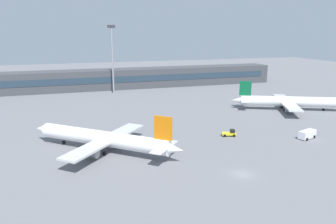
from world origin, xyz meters
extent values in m
plane|color=slate|center=(0.00, 40.00, 0.00)|extent=(400.00, 400.00, 0.00)
cube|color=#3F4247|center=(0.00, 104.40, 4.50)|extent=(143.98, 12.00, 9.00)
cube|color=#263847|center=(0.00, 98.35, 4.95)|extent=(136.78, 0.16, 2.80)
cylinder|color=white|center=(-23.31, 20.82, 2.97)|extent=(26.43, 24.22, 3.42)
cone|color=white|center=(-36.53, 32.68, 2.97)|extent=(4.98, 4.94, 3.25)
cone|color=white|center=(-10.22, 9.07, 2.97)|extent=(4.15, 4.07, 2.40)
cube|color=orange|center=(-12.24, 10.89, 7.16)|extent=(3.17, 2.89, 4.96)
cube|color=silver|center=(-12.04, 10.71, 3.15)|extent=(7.90, 8.39, 0.22)
cube|color=silver|center=(-22.64, 20.22, 2.70)|extent=(21.28, 23.01, 0.45)
cylinder|color=gray|center=(-19.03, 24.24, 1.43)|extent=(3.35, 3.27, 1.80)
cylinder|color=gray|center=(-26.25, 16.19, 1.43)|extent=(3.35, 3.27, 1.80)
cylinder|color=black|center=(-31.76, 28.40, 0.45)|extent=(0.91, 0.87, 0.90)
cylinder|color=black|center=(-20.40, 21.36, 0.45)|extent=(0.91, 0.87, 0.90)
cylinder|color=black|center=(-23.53, 17.87, 0.45)|extent=(0.91, 0.87, 0.90)
cylinder|color=white|center=(42.41, 41.73, 2.99)|extent=(31.03, 16.77, 3.44)
cone|color=white|center=(26.36, 49.13, 2.99)|extent=(4.13, 3.63, 2.41)
cube|color=#0C5933|center=(28.84, 47.98, 7.20)|extent=(3.75, 1.96, 4.98)
cube|color=silver|center=(28.60, 48.10, 3.17)|extent=(6.09, 9.28, 0.22)
cube|color=silver|center=(41.58, 42.11, 2.72)|extent=(15.32, 26.48, 0.45)
cylinder|color=gray|center=(39.31, 37.18, 1.44)|extent=(3.39, 2.86, 1.81)
cylinder|color=gray|center=(43.86, 47.04, 1.44)|extent=(3.39, 2.86, 1.81)
cylinder|color=black|center=(52.76, 36.95, 0.45)|extent=(0.97, 0.71, 0.91)
cylinder|color=black|center=(39.78, 40.35, 0.45)|extent=(0.97, 0.71, 0.91)
cylinder|color=black|center=(41.75, 44.63, 0.45)|extent=(0.97, 0.71, 0.91)
cube|color=yellow|center=(8.89, 21.88, 0.65)|extent=(3.88, 2.48, 0.60)
cube|color=black|center=(9.75, 21.62, 1.30)|extent=(1.46, 1.66, 0.90)
cylinder|color=black|center=(9.81, 20.79, 0.35)|extent=(0.74, 0.44, 0.70)
cylinder|color=black|center=(10.26, 22.28, 0.35)|extent=(0.74, 0.44, 0.70)
cylinder|color=black|center=(7.51, 21.49, 0.35)|extent=(0.74, 0.44, 0.70)
cylinder|color=black|center=(7.97, 22.98, 0.35)|extent=(0.74, 0.44, 0.70)
cube|color=white|center=(26.72, 14.05, 1.13)|extent=(5.57, 3.59, 1.90)
cube|color=#1E2633|center=(28.61, 14.70, 1.63)|extent=(0.77, 1.85, 0.70)
cylinder|color=black|center=(28.66, 13.64, 0.38)|extent=(0.81, 0.51, 0.76)
cylinder|color=black|center=(27.99, 15.57, 0.38)|extent=(0.81, 0.51, 0.76)
cylinder|color=black|center=(25.44, 12.53, 0.38)|extent=(0.81, 0.51, 0.76)
cylinder|color=black|center=(24.78, 14.45, 0.38)|extent=(0.81, 0.51, 0.76)
cylinder|color=gray|center=(-9.88, 90.99, 13.81)|extent=(0.70, 0.70, 27.61)
cube|color=#333338|center=(-9.88, 90.99, 28.21)|extent=(3.20, 0.80, 1.20)
camera|label=1|loc=(-31.37, -51.30, 26.40)|focal=35.63mm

